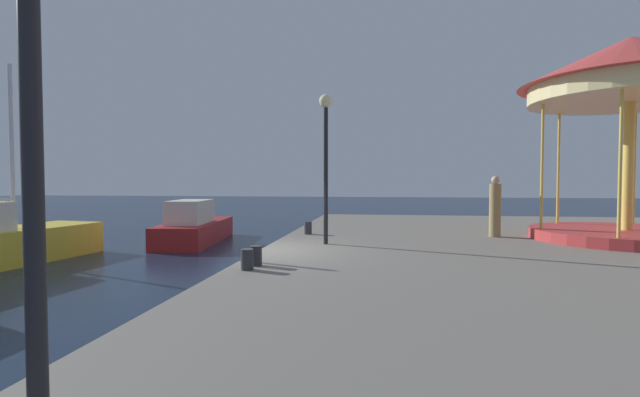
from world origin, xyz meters
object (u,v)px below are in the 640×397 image
(person_near_carousel, at_px, (495,208))
(motorboat_red, at_px, (194,227))
(carousel, at_px, (630,88))
(bollard_south, at_px, (256,256))
(lamp_post_mid_promenade, at_px, (326,141))
(bollard_north, at_px, (308,228))
(bollard_center, at_px, (247,259))

(person_near_carousel, bearing_deg, motorboat_red, 164.80)
(carousel, bearing_deg, bollard_south, -150.77)
(carousel, distance_m, person_near_carousel, 4.94)
(motorboat_red, relative_size, lamp_post_mid_promenade, 1.42)
(motorboat_red, height_order, carousel, carousel)
(motorboat_red, xyz_separation_m, person_near_carousel, (10.93, -2.97, 1.03))
(bollard_north, bearing_deg, carousel, -1.23)
(bollard_south, bearing_deg, bollard_center, -95.58)
(motorboat_red, xyz_separation_m, bollard_south, (5.07, -8.58, 0.36))
(lamp_post_mid_promenade, bearing_deg, person_near_carousel, 25.35)
(bollard_center, height_order, bollard_north, same)
(motorboat_red, relative_size, person_near_carousel, 3.09)
(person_near_carousel, bearing_deg, bollard_center, -134.27)
(motorboat_red, height_order, bollard_south, motorboat_red)
(lamp_post_mid_promenade, bearing_deg, bollard_north, 111.64)
(carousel, relative_size, lamp_post_mid_promenade, 1.48)
(lamp_post_mid_promenade, height_order, bollard_center, lamp_post_mid_promenade)
(motorboat_red, xyz_separation_m, lamp_post_mid_promenade, (6.05, -5.28, 2.93))
(bollard_south, xyz_separation_m, person_near_carousel, (5.86, 5.61, 0.67))
(motorboat_red, height_order, bollard_north, motorboat_red)
(bollard_center, height_order, bollard_south, same)
(bollard_center, bearing_deg, carousel, 31.14)
(bollard_center, bearing_deg, motorboat_red, 119.12)
(carousel, relative_size, bollard_south, 14.80)
(carousel, bearing_deg, person_near_carousel, 174.09)
(bollard_south, distance_m, bollard_north, 5.45)
(motorboat_red, relative_size, bollard_south, 14.27)
(carousel, relative_size, person_near_carousel, 3.20)
(lamp_post_mid_promenade, bearing_deg, bollard_south, -106.50)
(bollard_north, bearing_deg, motorboat_red, 148.89)
(carousel, bearing_deg, bollard_center, -148.86)
(carousel, bearing_deg, motorboat_red, 167.01)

